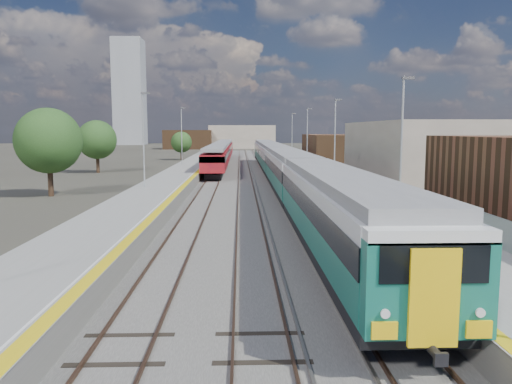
{
  "coord_description": "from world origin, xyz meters",
  "views": [
    {
      "loc": [
        -2.51,
        -6.0,
        5.53
      ],
      "look_at": [
        -1.67,
        20.83,
        2.2
      ],
      "focal_mm": 35.0,
      "sensor_mm": 36.0,
      "label": 1
    }
  ],
  "objects": [
    {
      "name": "ground",
      "position": [
        0.0,
        50.0,
        0.0
      ],
      "size": [
        320.0,
        320.0,
        0.0
      ],
      "primitive_type": "plane",
      "color": "#47443A",
      "rests_on": "ground"
    },
    {
      "name": "ballast_bed",
      "position": [
        -2.25,
        52.5,
        0.03
      ],
      "size": [
        10.5,
        155.0,
        0.06
      ],
      "primitive_type": "cube",
      "color": "#565451",
      "rests_on": "ground"
    },
    {
      "name": "tracks",
      "position": [
        -1.65,
        54.18,
        0.11
      ],
      "size": [
        8.96,
        160.0,
        0.17
      ],
      "color": "#4C3323",
      "rests_on": "ground"
    },
    {
      "name": "platform_right",
      "position": [
        5.28,
        52.49,
        0.54
      ],
      "size": [
        4.7,
        155.0,
        8.52
      ],
      "color": "slate",
      "rests_on": "ground"
    },
    {
      "name": "platform_left",
      "position": [
        -9.05,
        52.49,
        0.52
      ],
      "size": [
        4.3,
        155.0,
        8.52
      ],
      "color": "slate",
      "rests_on": "ground"
    },
    {
      "name": "buildings",
      "position": [
        -18.12,
        138.6,
        10.7
      ],
      "size": [
        72.0,
        185.5,
        40.0
      ],
      "color": "brown",
      "rests_on": "ground"
    },
    {
      "name": "green_train",
      "position": [
        1.5,
        44.27,
        2.25
      ],
      "size": [
        2.9,
        80.65,
        3.19
      ],
      "color": "black",
      "rests_on": "ground"
    },
    {
      "name": "red_train",
      "position": [
        -5.5,
        74.29,
        2.05
      ],
      "size": [
        2.74,
        55.69,
        3.46
      ],
      "color": "black",
      "rests_on": "ground"
    },
    {
      "name": "tree_a",
      "position": [
        -18.47,
        36.18,
        4.65
      ],
      "size": [
        5.45,
        5.45,
        7.39
      ],
      "color": "#382619",
      "rests_on": "ground"
    },
    {
      "name": "tree_b",
      "position": [
        -21.16,
        59.73,
        4.3
      ],
      "size": [
        5.04,
        5.04,
        6.83
      ],
      "color": "#382619",
      "rests_on": "ground"
    },
    {
      "name": "tree_c",
      "position": [
        -13.49,
        87.59,
        3.31
      ],
      "size": [
        3.89,
        3.89,
        5.27
      ],
      "color": "#382619",
      "rests_on": "ground"
    },
    {
      "name": "tree_d",
      "position": [
        21.95,
        58.37,
        4.14
      ],
      "size": [
        4.85,
        4.85,
        6.58
      ],
      "color": "#382619",
      "rests_on": "ground"
    }
  ]
}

